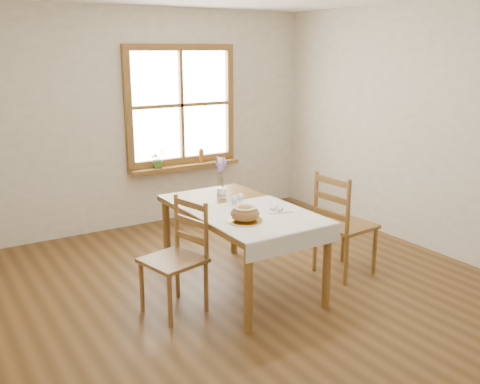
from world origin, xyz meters
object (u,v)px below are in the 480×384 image
object	(u,v)px
chair_left	(173,259)
flower_vase	(222,194)
dining_table	(240,217)
bread_plate	(245,221)
chair_right	(346,224)

from	to	relation	value
chair_left	flower_vase	xyz separation A→B (m)	(0.75, 0.49, 0.33)
chair_left	flower_vase	world-z (taller)	chair_left
dining_table	flower_vase	size ratio (longest dim) A/B	16.54
chair_left	bread_plate	distance (m)	0.66
dining_table	bread_plate	size ratio (longest dim) A/B	5.77
dining_table	chair_left	distance (m)	0.76
chair_right	bread_plate	distance (m)	1.24
flower_vase	bread_plate	bearing A→B (deg)	-105.75
chair_left	chair_right	xyz separation A→B (m)	(1.75, -0.15, 0.03)
chair_right	bread_plate	bearing A→B (deg)	89.29
chair_left	chair_right	bearing A→B (deg)	71.88
chair_left	dining_table	bearing A→B (deg)	86.84
flower_vase	chair_left	bearing A→B (deg)	-146.65
chair_right	bread_plate	size ratio (longest dim) A/B	3.63
flower_vase	dining_table	bearing A→B (deg)	-93.56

